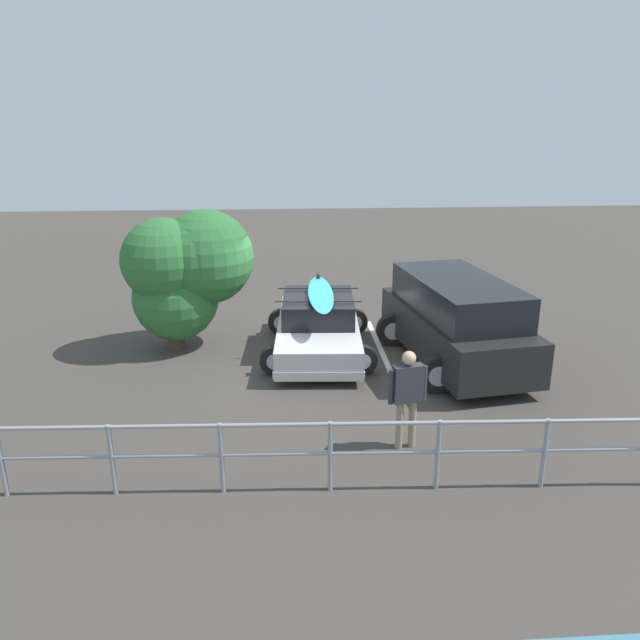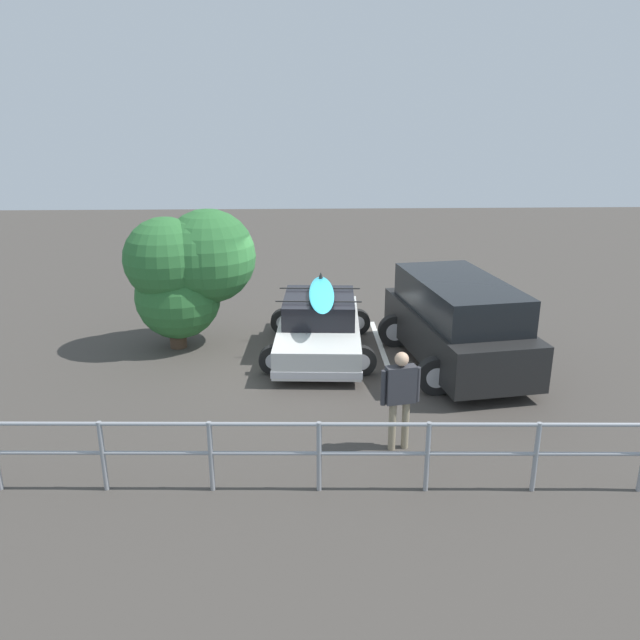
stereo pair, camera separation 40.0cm
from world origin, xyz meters
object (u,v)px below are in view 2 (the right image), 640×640
at_px(person_bystander, 400,392).
at_px(bush_near_left, 191,266).
at_px(sedan_car, 319,326).
at_px(suv_car, 457,322).

relative_size(person_bystander, bush_near_left, 0.53).
bearing_deg(person_bystander, sedan_car, -75.49).
xyz_separation_m(person_bystander, bush_near_left, (3.88, -4.75, 0.88)).
xyz_separation_m(suv_car, person_bystander, (1.71, 3.42, 0.04)).
bearing_deg(suv_car, sedan_car, -16.09).
relative_size(sedan_car, suv_car, 0.87).
distance_m(suv_car, person_bystander, 3.82).
relative_size(suv_car, bush_near_left, 1.51).
relative_size(suv_car, person_bystander, 2.87).
bearing_deg(suv_car, person_bystander, 63.39).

